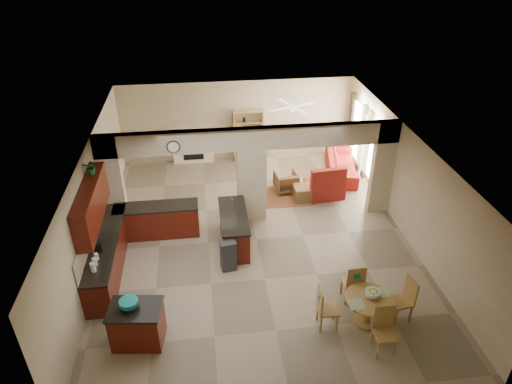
{
  "coord_description": "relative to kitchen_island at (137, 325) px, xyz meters",
  "views": [
    {
      "loc": [
        -1.27,
        -9.78,
        7.36
      ],
      "look_at": [
        0.03,
        0.3,
        1.3
      ],
      "focal_mm": 32.0,
      "sensor_mm": 36.0,
      "label": 1
    }
  ],
  "objects": [
    {
      "name": "rug",
      "position": [
        3.99,
        5.2,
        -0.45
      ],
      "size": [
        1.6,
        1.3,
        0.01
      ],
      "primitive_type": "cube",
      "color": "brown",
      "rests_on": "floor"
    },
    {
      "name": "drape_a_right",
      "position": [
        6.72,
        6.0,
        0.75
      ],
      "size": [
        0.1,
        0.28,
        2.3
      ],
      "primitive_type": "cube",
      "color": "#3D1D18",
      "rests_on": "wall_right"
    },
    {
      "name": "fireplace",
      "position": [
        1.19,
        7.93,
        0.16
      ],
      "size": [
        1.6,
        0.35,
        1.2
      ],
      "color": "white",
      "rests_on": "floor"
    },
    {
      "name": "partition_header",
      "position": [
        2.79,
        4.1,
        2.05
      ],
      "size": [
        8.0,
        0.25,
        0.6
      ],
      "primitive_type": "cube",
      "color": "#C3B28E",
      "rests_on": "partition_center_pier"
    },
    {
      "name": "kitchen_counter",
      "position": [
        -0.47,
        2.85,
        0.01
      ],
      "size": [
        2.52,
        3.29,
        1.48
      ],
      "color": "#3D0C07",
      "rests_on": "floor"
    },
    {
      "name": "peninsula",
      "position": [
        2.19,
        2.99,
        0.01
      ],
      "size": [
        0.7,
        1.85,
        0.91
      ],
      "color": "#3D0C07",
      "rests_on": "floor"
    },
    {
      "name": "teal_bowl",
      "position": [
        -0.1,
        0.04,
        0.53
      ],
      "size": [
        0.37,
        0.37,
        0.17
      ],
      "primitive_type": "cylinder",
      "color": "#138281",
      "rests_on": "kitchen_island"
    },
    {
      "name": "window_b",
      "position": [
        6.76,
        7.1,
        0.75
      ],
      "size": [
        0.02,
        0.9,
        1.9
      ],
      "primitive_type": "cube",
      "color": "white",
      "rests_on": "wall_right"
    },
    {
      "name": "chair_east",
      "position": [
        5.54,
        -0.05,
        0.1
      ],
      "size": [
        0.47,
        0.47,
        1.02
      ],
      "rotation": [
        0.0,
        0.0,
        4.85
      ],
      "color": "olive",
      "rests_on": "floor"
    },
    {
      "name": "partition_center_pier",
      "position": [
        2.79,
        4.1,
        0.65
      ],
      "size": [
        0.8,
        0.25,
        2.2
      ],
      "primitive_type": "cube",
      "color": "#C3B28E",
      "rests_on": "floor"
    },
    {
      "name": "armchair",
      "position": [
        4.05,
        5.55,
        -0.14
      ],
      "size": [
        0.74,
        0.76,
        0.63
      ],
      "primitive_type": "imported",
      "rotation": [
        0.0,
        0.0,
        3.25
      ],
      "color": "maroon",
      "rests_on": "floor"
    },
    {
      "name": "trash_can",
      "position": [
        1.96,
        2.01,
        -0.07
      ],
      "size": [
        0.4,
        0.35,
        0.76
      ],
      "primitive_type": "cube",
      "rotation": [
        0.0,
        0.0,
        0.15
      ],
      "color": "#29292B",
      "rests_on": "floor"
    },
    {
      "name": "chaise",
      "position": [
        5.16,
        5.12,
        -0.23
      ],
      "size": [
        1.17,
        0.99,
        0.43
      ],
      "primitive_type": "cube",
      "rotation": [
        0.0,
        0.0,
        0.1
      ],
      "color": "maroon",
      "rests_on": "floor"
    },
    {
      "name": "ottoman",
      "position": [
        4.49,
        4.97,
        -0.23
      ],
      "size": [
        0.61,
        0.61,
        0.44
      ],
      "primitive_type": "cube",
      "rotation": [
        0.0,
        0.0,
        -0.01
      ],
      "color": "maroon",
      "rests_on": "floor"
    },
    {
      "name": "window_a",
      "position": [
        6.76,
        5.4,
        0.75
      ],
      "size": [
        0.02,
        0.9,
        1.9
      ],
      "primitive_type": "cube",
      "color": "white",
      "rests_on": "wall_right"
    },
    {
      "name": "glazed_door",
      "position": [
        6.76,
        6.25,
        0.6
      ],
      "size": [
        0.02,
        0.7,
        2.1
      ],
      "primitive_type": "cube",
      "color": "white",
      "rests_on": "wall_right"
    },
    {
      "name": "wall_right",
      "position": [
        6.79,
        3.1,
        0.95
      ],
      "size": [
        0.0,
        10.0,
        10.0
      ],
      "primitive_type": "plane",
      "rotation": [
        1.57,
        0.0,
        -1.57
      ],
      "color": "#C3B28E",
      "rests_on": "floor"
    },
    {
      "name": "chair_west",
      "position": [
        3.79,
        -0.08,
        0.1
      ],
      "size": [
        0.44,
        0.43,
        1.02
      ],
      "rotation": [
        0.0,
        0.0,
        1.54
      ],
      "color": "olive",
      "rests_on": "floor"
    },
    {
      "name": "wall_left",
      "position": [
        -1.21,
        3.1,
        0.95
      ],
      "size": [
        0.0,
        10.0,
        10.0
      ],
      "primitive_type": "plane",
      "rotation": [
        1.57,
        0.0,
        1.57
      ],
      "color": "#C3B28E",
      "rests_on": "floor"
    },
    {
      "name": "drape_a_left",
      "position": [
        6.72,
        4.8,
        0.75
      ],
      "size": [
        0.1,
        0.28,
        2.3
      ],
      "primitive_type": "cube",
      "color": "#3D1D18",
      "rests_on": "wall_right"
    },
    {
      "name": "floor",
      "position": [
        2.79,
        3.1,
        -0.45
      ],
      "size": [
        10.0,
        10.0,
        0.0
      ],
      "primitive_type": "plane",
      "color": "gray",
      "rests_on": "ground"
    },
    {
      "name": "partition_right_pier",
      "position": [
        6.49,
        4.1,
        0.95
      ],
      "size": [
        0.6,
        0.25,
        2.8
      ],
      "primitive_type": "cube",
      "color": "#C3B28E",
      "rests_on": "floor"
    },
    {
      "name": "ceiling",
      "position": [
        2.79,
        3.1,
        2.35
      ],
      "size": [
        10.0,
        10.0,
        0.0
      ],
      "primitive_type": "plane",
      "rotation": [
        3.14,
        0.0,
        0.0
      ],
      "color": "white",
      "rests_on": "wall_back"
    },
    {
      "name": "wall_front",
      "position": [
        2.79,
        -1.9,
        0.95
      ],
      "size": [
        8.0,
        0.0,
        8.0
      ],
      "primitive_type": "plane",
      "rotation": [
        -1.57,
        0.0,
        0.0
      ],
      "color": "#C3B28E",
      "rests_on": "floor"
    },
    {
      "name": "upper_cabinets",
      "position": [
        -1.03,
        2.3,
        1.47
      ],
      "size": [
        0.35,
        2.4,
        0.9
      ],
      "primitive_type": "cube",
      "color": "#3D0C07",
      "rests_on": "wall_left"
    },
    {
      "name": "drape_b_right",
      "position": [
        6.72,
        7.7,
        0.75
      ],
      "size": [
        0.1,
        0.28,
        2.3
      ],
      "primitive_type": "cube",
      "color": "#3D1D18",
      "rests_on": "wall_right"
    },
    {
      "name": "shelving_unit",
      "position": [
        3.14,
        7.92,
        0.45
      ],
      "size": [
        1.0,
        0.32,
        1.8
      ],
      "primitive_type": "cube",
      "color": "olive",
      "rests_on": "floor"
    },
    {
      "name": "drape_b_left",
      "position": [
        6.72,
        6.5,
        0.75
      ],
      "size": [
        0.1,
        0.28,
        2.3
      ],
      "primitive_type": "cube",
      "color": "#3D1D18",
      "rests_on": "wall_right"
    },
    {
      "name": "chair_north",
      "position": [
        4.61,
        0.55,
        0.1
      ],
      "size": [
        0.43,
        0.43,
        1.02
      ],
      "rotation": [
        0.0,
        0.0,
        3.16
      ],
      "color": "olive",
      "rests_on": "floor"
    },
    {
      "name": "plant",
      "position": [
        -1.03,
        2.91,
        2.1
      ],
      "size": [
        0.34,
        0.3,
        0.35
      ],
      "primitive_type": "imported",
      "rotation": [
        0.0,
        0.0,
        -0.09
      ],
      "color": "#144813",
      "rests_on": "upper_cabinets"
    },
    {
      "name": "dining_table",
      "position": [
        4.72,
        -0.11,
        0.01
      ],
      "size": [
        1.0,
        1.0,
        0.68
      ],
      "color": "olive",
      "rests_on": "floor"
    },
    {
      "name": "partition_left_pier",
      "position": [
        -0.91,
        4.1,
        0.95
      ],
      "size": [
        0.6,
        0.25,
        2.8
      ],
      "primitive_type": "cube",
      "color": "#C3B28E",
      "rests_on": "floor"
    },
    {
      "name": "ceiling_fan",
      "position": [
        4.29,
        6.1,
        2.11
      ],
      "size": [
        1.0,
        1.0,
        0.1
      ],
      "primitive_type": "cylinder",
      "color": "white",
      "rests_on": "ceiling"
    },
    {
      "name": "kitchen_island",
      "position": [
        0.0,
        0.0,
        0.0
      ],
      "size": [
        1.12,
        0.86,
        0.89
      ],
      "rotation": [
        0.0,
        0.0,
        -0.13
      ],
      "color": "#3D0C07",
      "rests_on": "floor"
    },
    {
      "name": "wall_clock",
      "position": [
        0.79,
        3.95,
        2.0
      ],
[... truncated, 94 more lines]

